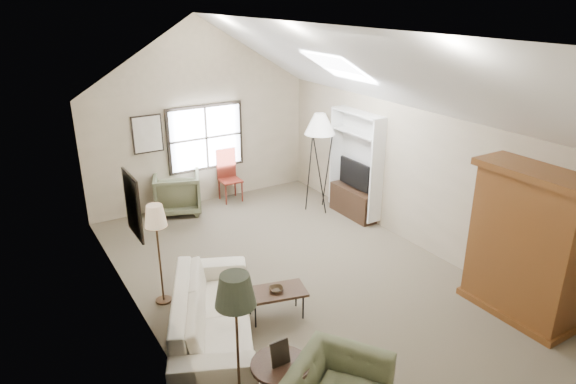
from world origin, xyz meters
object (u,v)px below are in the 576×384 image
sofa (213,313)px  coffee_table (276,304)px  armoire (527,245)px  side_chair (230,176)px  armchair_far (178,192)px

sofa → coffee_table: sofa is taller
armoire → coffee_table: armoire is taller
armoire → sofa: (-4.00, 1.75, -0.72)m
sofa → armoire: bearing=-89.9°
coffee_table → side_chair: size_ratio=0.73×
sofa → coffee_table: (0.96, -0.03, -0.16)m
side_chair → armoire: bearing=-72.4°
armoire → armchair_far: size_ratio=2.29×
sofa → side_chair: (2.33, 4.35, 0.20)m
armoire → coffee_table: (-3.03, 1.72, -0.89)m
sofa → coffee_table: 0.98m
coffee_table → side_chair: 4.60m
sofa → armchair_far: (1.10, 4.35, 0.06)m
coffee_table → side_chair: side_chair is taller
armoire → sofa: size_ratio=0.85×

